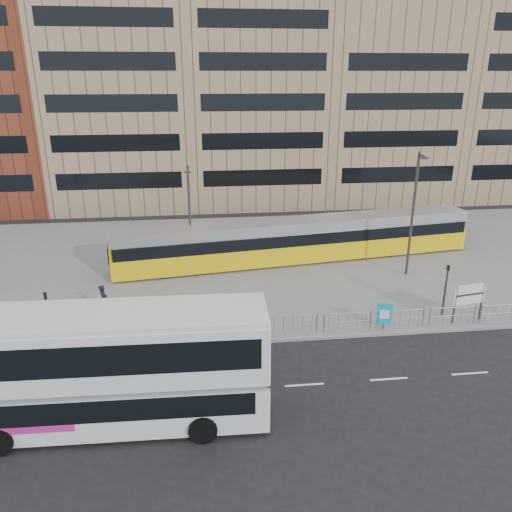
{
  "coord_description": "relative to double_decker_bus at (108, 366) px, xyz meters",
  "views": [
    {
      "loc": [
        -2.45,
        -22.96,
        13.39
      ],
      "look_at": [
        0.94,
        6.0,
        2.68
      ],
      "focal_mm": 35.0,
      "sensor_mm": 36.0,
      "label": 1
    }
  ],
  "objects": [
    {
      "name": "road_markings",
      "position": [
        7.22,
        1.67,
        -2.67
      ],
      "size": [
        62.0,
        0.12,
        0.01
      ],
      "primitive_type": "cube",
      "color": "white",
      "rests_on": "ground"
    },
    {
      "name": "pedestrian_barrier",
      "position": [
        8.22,
        6.17,
        -1.7
      ],
      "size": [
        32.07,
        0.07,
        1.1
      ],
      "color": "#95979D",
      "rests_on": "plaza"
    },
    {
      "name": "kerb",
      "position": [
        6.22,
        5.72,
        -2.6
      ],
      "size": [
        64.0,
        0.25,
        0.17
      ],
      "primitive_type": "cube",
      "color": "gray",
      "rests_on": "ground"
    },
    {
      "name": "plaza",
      "position": [
        6.22,
        17.67,
        -2.6
      ],
      "size": [
        64.0,
        24.0,
        0.15
      ],
      "primitive_type": "cube",
      "color": "slate",
      "rests_on": "ground"
    },
    {
      "name": "tram",
      "position": [
        10.95,
        17.28,
        -0.93
      ],
      "size": [
        27.07,
        6.26,
        3.18
      ],
      "rotation": [
        0.0,
        0.0,
        0.14
      ],
      "color": "yellow",
      "rests_on": "plaza"
    },
    {
      "name": "pedestrian",
      "position": [
        -1.95,
        9.77,
        -1.62
      ],
      "size": [
        0.47,
        0.68,
        1.83
      ],
      "primitive_type": "imported",
      "rotation": [
        0.0,
        0.0,
        1.61
      ],
      "color": "black",
      "rests_on": "plaza"
    },
    {
      "name": "station_sign",
      "position": [
        18.55,
        6.47,
        -0.96
      ],
      "size": [
        1.95,
        0.4,
        2.26
      ],
      "rotation": [
        0.0,
        0.0,
        0.17
      ],
      "color": "#2D2D30",
      "rests_on": "plaza"
    },
    {
      "name": "traffic_light_east",
      "position": [
        17.59,
        7.41,
        -0.56
      ],
      "size": [
        0.18,
        0.21,
        3.1
      ],
      "rotation": [
        0.0,
        0.0,
        -0.06
      ],
      "color": "#2D2D30",
      "rests_on": "plaza"
    },
    {
      "name": "building_row",
      "position": [
        7.77,
        39.94,
        10.23
      ],
      "size": [
        70.4,
        18.4,
        31.2
      ],
      "color": "maroon",
      "rests_on": "ground"
    },
    {
      "name": "lamp_post_west",
      "position": [
        3.08,
        16.78,
        1.52
      ],
      "size": [
        0.45,
        1.04,
        7.36
      ],
      "color": "#2D2D30",
      "rests_on": "plaza"
    },
    {
      "name": "double_decker_bus",
      "position": [
        0.0,
        0.0,
        0.0
      ],
      "size": [
        12.47,
        3.44,
        4.96
      ],
      "rotation": [
        0.0,
        0.0,
        -0.03
      ],
      "color": "silver",
      "rests_on": "ground"
    },
    {
      "name": "ad_panel",
      "position": [
        13.55,
        6.1,
        -1.63
      ],
      "size": [
        0.82,
        0.24,
        1.54
      ],
      "rotation": [
        0.0,
        0.0,
        -0.22
      ],
      "color": "#2D2D30",
      "rests_on": "plaza"
    },
    {
      "name": "ground",
      "position": [
        6.22,
        5.67,
        -2.68
      ],
      "size": [
        120.0,
        120.0,
        0.0
      ],
      "primitive_type": "plane",
      "color": "black",
      "rests_on": "ground"
    },
    {
      "name": "traffic_light_west",
      "position": [
        -3.97,
        6.17,
        -0.56
      ],
      "size": [
        0.23,
        0.25,
        3.1
      ],
      "rotation": [
        0.0,
        0.0,
        0.42
      ],
      "color": "#2D2D30",
      "rests_on": "plaza"
    },
    {
      "name": "lamp_post_east",
      "position": [
        18.01,
        13.64,
        2.1
      ],
      "size": [
        0.45,
        1.04,
        8.51
      ],
      "color": "#2D2D30",
      "rests_on": "plaza"
    }
  ]
}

